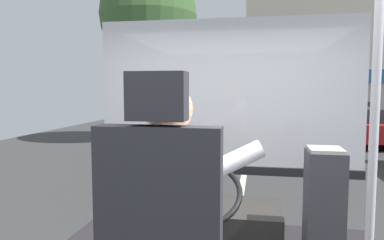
% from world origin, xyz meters
% --- Properties ---
extents(ground, '(18.00, 44.00, 0.06)m').
position_xyz_m(ground, '(0.00, 8.80, -0.02)').
color(ground, '#313131').
extents(bus_driver, '(0.82, 0.59, 0.82)m').
position_xyz_m(bus_driver, '(-0.07, -0.33, 1.40)').
color(bus_driver, '#332D28').
rests_on(bus_driver, driver_seat).
extents(steering_console, '(1.10, 1.00, 0.79)m').
position_xyz_m(steering_console, '(-0.07, 0.84, 0.83)').
color(steering_console, '#282623').
rests_on(steering_console, bus_floor).
extents(handrail_pole, '(0.04, 0.04, 2.17)m').
position_xyz_m(handrail_pole, '(0.86, 0.06, 1.70)').
color(handrail_pole, '#B7B7BC').
rests_on(handrail_pole, bus_floor).
extents(fare_box, '(0.23, 0.26, 0.92)m').
position_xyz_m(fare_box, '(0.72, 0.52, 1.07)').
color(fare_box, '#333338').
rests_on(fare_box, bus_floor).
extents(windshield_panel, '(2.50, 0.08, 1.48)m').
position_xyz_m(windshield_panel, '(0.00, 1.62, 1.66)').
color(windshield_panel, silver).
extents(street_tree, '(3.47, 3.47, 6.23)m').
position_xyz_m(street_tree, '(-3.65, 10.87, 4.47)').
color(street_tree, '#4C3828').
rests_on(street_tree, ground).
extents(shop_building, '(11.33, 5.65, 6.60)m').
position_xyz_m(shop_building, '(5.29, 18.66, 3.30)').
color(shop_building, '#BCB29E').
rests_on(shop_building, ground).
extents(parked_car_red, '(2.03, 3.94, 1.23)m').
position_xyz_m(parked_car_red, '(4.33, 11.46, 0.63)').
color(parked_car_red, maroon).
rests_on(parked_car_red, ground).
extents(parked_car_blue, '(1.95, 4.08, 1.31)m').
position_xyz_m(parked_car_blue, '(4.31, 16.20, 0.68)').
color(parked_car_blue, navy).
rests_on(parked_car_blue, ground).
extents(parked_car_charcoal, '(1.78, 3.94, 1.45)m').
position_xyz_m(parked_car_charcoal, '(4.56, 21.94, 0.74)').
color(parked_car_charcoal, '#474C51').
rests_on(parked_car_charcoal, ground).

